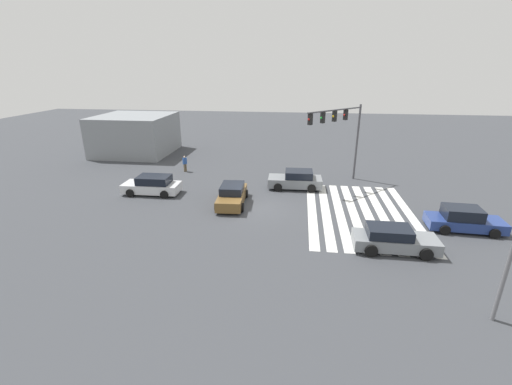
# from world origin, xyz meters

# --- Properties ---
(ground_plane) EXTENTS (110.37, 110.37, 0.00)m
(ground_plane) POSITION_xyz_m (0.00, 0.00, 0.00)
(ground_plane) COLOR #3D3F44
(crosswalk_markings) EXTENTS (11.41, 7.25, 0.01)m
(crosswalk_markings) POSITION_xyz_m (0.00, -7.32, 0.00)
(crosswalk_markings) COLOR silver
(crosswalk_markings) RESTS_ON ground_plane
(traffic_signal_mast) EXTENTS (4.64, 4.64, 6.59)m
(traffic_signal_mast) POSITION_xyz_m (6.21, -6.21, 5.00)
(traffic_signal_mast) COLOR #47474C
(traffic_signal_mast) RESTS_ON ground_plane
(car_0) EXTENTS (2.03, 4.51, 1.39)m
(car_0) POSITION_xyz_m (-5.01, -8.24, 0.66)
(car_0) COLOR gray
(car_0) RESTS_ON ground_plane
(car_1) EXTENTS (2.17, 4.49, 1.48)m
(car_1) POSITION_xyz_m (-1.85, -13.19, 0.67)
(car_1) COLOR navy
(car_1) RESTS_ON ground_plane
(car_2) EXTENTS (4.51, 2.18, 1.46)m
(car_2) POSITION_xyz_m (0.58, 1.85, 0.68)
(car_2) COLOR brown
(car_2) RESTS_ON ground_plane
(car_3) EXTENTS (2.14, 4.48, 1.48)m
(car_3) POSITION_xyz_m (1.93, 8.56, 0.70)
(car_3) COLOR silver
(car_3) RESTS_ON ground_plane
(car_4) EXTENTS (2.26, 4.44, 1.52)m
(car_4) POSITION_xyz_m (4.70, -2.75, 0.72)
(car_4) COLOR gray
(car_4) RESTS_ON ground_plane
(corner_building) EXTENTS (8.04, 8.04, 4.37)m
(corner_building) POSITION_xyz_m (14.92, 15.97, 2.18)
(corner_building) COLOR gray
(corner_building) RESTS_ON ground_plane
(pedestrian) EXTENTS (0.41, 0.41, 1.55)m
(pedestrian) POSITION_xyz_m (8.21, 7.95, 0.85)
(pedestrian) COLOR brown
(pedestrian) RESTS_ON ground_plane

